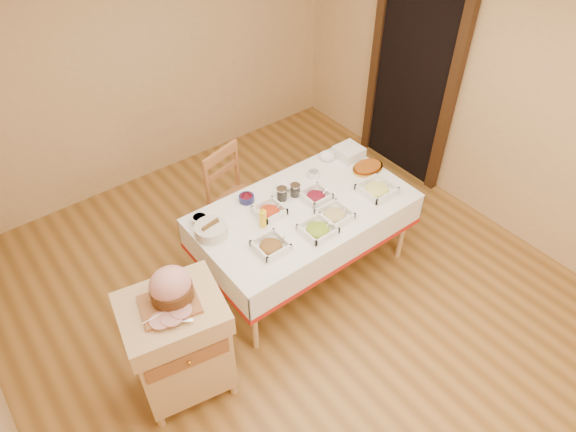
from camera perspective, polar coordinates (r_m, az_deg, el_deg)
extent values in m
plane|color=olive|center=(4.50, 1.04, -9.88)|extent=(5.00, 5.00, 0.00)
plane|color=tan|center=(5.45, -16.09, 16.17)|extent=(4.50, 0.00, 4.50)
plane|color=tan|center=(5.07, 22.08, 12.72)|extent=(0.00, 5.00, 5.00)
cube|color=black|center=(5.59, 13.64, 14.41)|extent=(0.06, 0.90, 2.10)
cube|color=#382112|center=(5.32, 17.53, 12.13)|extent=(0.08, 0.10, 2.10)
cube|color=#382112|center=(5.86, 9.77, 16.32)|extent=(0.08, 0.10, 2.10)
cube|color=tan|center=(4.26, 1.80, 0.70)|extent=(1.80, 1.00, 0.04)
cylinder|color=tan|center=(3.97, -3.78, -11.39)|extent=(0.05, 0.05, 0.71)
cylinder|color=tan|center=(4.46, -9.99, -4.37)|extent=(0.05, 0.05, 0.71)
cylinder|color=tan|center=(4.75, 12.64, -1.35)|extent=(0.05, 0.05, 0.71)
cylinder|color=tan|center=(5.16, 5.85, 3.69)|extent=(0.05, 0.05, 0.71)
cube|color=white|center=(4.24, 1.81, 0.95)|extent=(1.82, 1.02, 0.01)
cube|color=tan|center=(3.79, -11.82, -14.33)|extent=(0.70, 0.62, 0.66)
cube|color=tan|center=(3.46, -12.78, -10.51)|extent=(0.75, 0.67, 0.17)
cube|color=#9B5F32|center=(3.47, -10.21, -15.23)|extent=(0.54, 0.11, 0.13)
sphere|color=#BF8435|center=(3.46, -10.13, -15.35)|extent=(0.03, 0.03, 0.03)
cylinder|color=tan|center=(3.97, -13.07, -21.50)|extent=(0.06, 0.06, 0.11)
cylinder|color=tan|center=(4.19, -15.99, -16.93)|extent=(0.06, 0.06, 0.11)
cylinder|color=tan|center=(4.06, -5.91, -17.62)|extent=(0.06, 0.06, 0.11)
cylinder|color=tan|center=(4.28, -9.25, -13.44)|extent=(0.06, 0.06, 0.11)
cube|color=#9B5F32|center=(4.67, -5.25, 1.30)|extent=(0.56, 0.54, 0.03)
cylinder|color=#9B5F32|center=(4.64, -4.79, -3.37)|extent=(0.04, 0.04, 0.49)
cylinder|color=#9B5F32|center=(4.85, -8.33, -1.37)|extent=(0.04, 0.04, 0.49)
cylinder|color=#9B5F32|center=(4.86, -1.80, -0.73)|extent=(0.04, 0.04, 0.49)
cylinder|color=#9B5F32|center=(5.05, -5.31, 1.08)|extent=(0.04, 0.04, 0.49)
cylinder|color=#9B5F32|center=(4.52, -8.96, 3.31)|extent=(0.04, 0.04, 0.52)
cylinder|color=#9B5F32|center=(4.73, -5.69, 5.72)|extent=(0.04, 0.04, 0.52)
cube|color=#9B5F32|center=(4.49, -7.53, 6.75)|extent=(0.41, 0.14, 0.10)
cube|color=#9B5F32|center=(3.38, -13.01, -9.54)|extent=(0.36, 0.29, 0.02)
ellipsoid|color=tan|center=(3.32, -12.96, -7.40)|extent=(0.27, 0.24, 0.23)
cylinder|color=#522F12|center=(3.36, -12.79, -8.10)|extent=(0.28, 0.28, 0.09)
cube|color=silver|center=(3.27, -12.56, -11.33)|extent=(0.23, 0.10, 0.00)
cylinder|color=silver|center=(3.33, -13.81, -10.38)|extent=(0.26, 0.08, 0.01)
cube|color=white|center=(3.88, -1.92, -3.60)|extent=(0.23, 0.23, 0.01)
ellipsoid|color=#AF1422|center=(3.87, -1.93, -3.37)|extent=(0.18, 0.18, 0.06)
cylinder|color=silver|center=(3.87, -1.11, -3.19)|extent=(0.14, 0.01, 0.10)
cube|color=white|center=(4.01, 3.31, -1.76)|extent=(0.24, 0.24, 0.01)
ellipsoid|color=gold|center=(4.00, 3.32, -1.52)|extent=(0.19, 0.19, 0.07)
cylinder|color=silver|center=(4.01, 4.14, -1.36)|extent=(0.14, 0.01, 0.10)
cube|color=white|center=(4.15, 5.18, -0.12)|extent=(0.24, 0.24, 0.01)
ellipsoid|color=tan|center=(4.13, 5.20, 0.12)|extent=(0.18, 0.18, 0.06)
cylinder|color=silver|center=(4.15, 5.96, 0.26)|extent=(0.13, 0.01, 0.10)
cube|color=white|center=(4.44, 9.80, 2.69)|extent=(0.27, 0.27, 0.01)
ellipsoid|color=#E7E96E|center=(4.43, 9.84, 2.94)|extent=(0.21, 0.21, 0.07)
cylinder|color=silver|center=(4.45, 10.63, 3.07)|extent=(0.14, 0.01, 0.10)
cube|color=white|center=(4.17, -2.06, 0.30)|extent=(0.22, 0.22, 0.01)
ellipsoid|color=#BB320E|center=(4.15, -2.06, 0.53)|extent=(0.17, 0.17, 0.06)
cylinder|color=silver|center=(4.16, -1.36, 0.69)|extent=(0.14, 0.01, 0.10)
cube|color=white|center=(4.32, 3.10, 1.98)|extent=(0.21, 0.21, 0.01)
ellipsoid|color=maroon|center=(4.30, 3.11, 2.20)|extent=(0.16, 0.16, 0.06)
cylinder|color=silver|center=(4.31, 3.78, 2.36)|extent=(0.14, 0.01, 0.10)
cylinder|color=white|center=(4.14, -9.77, -0.39)|extent=(0.13, 0.13, 0.06)
cylinder|color=black|center=(4.12, -9.80, -0.19)|extent=(0.11, 0.11, 0.02)
cylinder|color=#1B1D51|center=(4.29, -4.63, 1.97)|extent=(0.13, 0.13, 0.05)
cylinder|color=maroon|center=(4.28, -4.64, 2.15)|extent=(0.10, 0.10, 0.02)
cylinder|color=white|center=(4.55, 2.85, 4.70)|extent=(0.11, 0.11, 0.06)
cylinder|color=#BB320E|center=(4.54, 2.85, 4.88)|extent=(0.09, 0.09, 0.02)
imported|color=white|center=(4.42, -0.30, 3.36)|extent=(0.15, 0.15, 0.03)
imported|color=white|center=(4.77, 4.38, 6.57)|extent=(0.19, 0.19, 0.04)
cylinder|color=silver|center=(4.28, -0.69, 2.43)|extent=(0.09, 0.09, 0.10)
cylinder|color=silver|center=(4.24, -0.69, 3.02)|extent=(0.09, 0.09, 0.01)
cylinder|color=black|center=(4.29, -0.68, 2.28)|extent=(0.07, 0.07, 0.08)
cylinder|color=silver|center=(4.32, 0.80, 2.84)|extent=(0.08, 0.08, 0.10)
cylinder|color=silver|center=(4.29, 0.81, 3.42)|extent=(0.09, 0.09, 0.01)
cylinder|color=black|center=(4.33, 0.80, 2.70)|extent=(0.07, 0.07, 0.07)
cylinder|color=yellow|center=(4.03, -2.81, -0.28)|extent=(0.06, 0.06, 0.15)
cone|color=yellow|center=(3.96, -2.85, 0.71)|extent=(0.04, 0.04, 0.04)
cylinder|color=silver|center=(4.01, -8.53, -1.59)|extent=(0.26, 0.26, 0.09)
cube|color=white|center=(4.83, 6.73, 6.65)|extent=(0.23, 0.23, 0.01)
cube|color=white|center=(4.82, 6.75, 6.79)|extent=(0.23, 0.23, 0.01)
cube|color=white|center=(4.81, 6.76, 6.93)|extent=(0.23, 0.23, 0.01)
cube|color=white|center=(4.81, 6.77, 7.07)|extent=(0.23, 0.23, 0.01)
cube|color=white|center=(4.80, 6.79, 7.21)|extent=(0.23, 0.23, 0.01)
cube|color=white|center=(4.79, 6.80, 7.35)|extent=(0.23, 0.23, 0.01)
cube|color=white|center=(4.78, 6.81, 7.49)|extent=(0.23, 0.23, 0.01)
ellipsoid|color=#BF8435|center=(4.69, 8.85, 5.28)|extent=(0.31, 0.22, 0.03)
ellipsoid|color=#994910|center=(4.68, 8.86, 5.39)|extent=(0.27, 0.19, 0.03)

